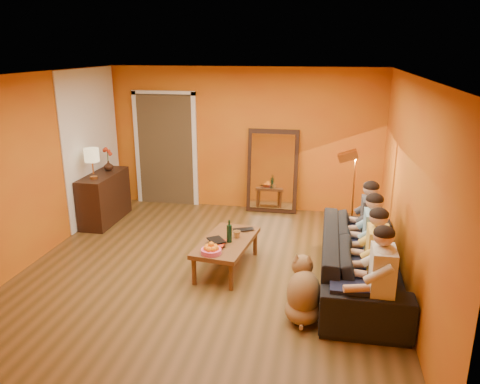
% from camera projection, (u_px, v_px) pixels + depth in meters
% --- Properties ---
extents(room_shell, '(5.00, 5.50, 2.60)m').
position_uv_depth(room_shell, '(213.00, 172.00, 6.33)').
color(room_shell, brown).
rests_on(room_shell, ground).
extents(white_accent, '(0.02, 1.90, 2.58)m').
position_uv_depth(white_accent, '(92.00, 145.00, 8.06)').
color(white_accent, white).
rests_on(white_accent, wall_left).
extents(doorway_recess, '(1.06, 0.30, 2.10)m').
position_uv_depth(doorway_recess, '(168.00, 149.00, 8.98)').
color(doorway_recess, '#3F2D19').
rests_on(doorway_recess, floor).
extents(door_jamb_left, '(0.08, 0.06, 2.20)m').
position_uv_depth(door_jamb_left, '(138.00, 149.00, 8.97)').
color(door_jamb_left, white).
rests_on(door_jamb_left, wall_back).
extents(door_jamb_right, '(0.08, 0.06, 2.20)m').
position_uv_depth(door_jamb_right, '(195.00, 151.00, 8.76)').
color(door_jamb_right, white).
rests_on(door_jamb_right, wall_back).
extents(door_header, '(1.22, 0.06, 0.08)m').
position_uv_depth(door_header, '(163.00, 93.00, 8.55)').
color(door_header, white).
rests_on(door_header, wall_back).
extents(mirror_frame, '(0.92, 0.27, 1.51)m').
position_uv_depth(mirror_frame, '(272.00, 171.00, 8.51)').
color(mirror_frame, black).
rests_on(mirror_frame, floor).
extents(mirror_glass, '(0.78, 0.21, 1.35)m').
position_uv_depth(mirror_glass, '(272.00, 172.00, 8.47)').
color(mirror_glass, white).
rests_on(mirror_glass, mirror_frame).
extents(sideboard, '(0.44, 1.18, 0.85)m').
position_uv_depth(sideboard, '(104.00, 198.00, 8.09)').
color(sideboard, black).
rests_on(sideboard, floor).
extents(table_lamp, '(0.24, 0.24, 0.51)m').
position_uv_depth(table_lamp, '(92.00, 164.00, 7.61)').
color(table_lamp, beige).
rests_on(table_lamp, sideboard).
extents(sofa, '(2.49, 0.97, 0.73)m').
position_uv_depth(sofa, '(361.00, 261.00, 5.85)').
color(sofa, black).
rests_on(sofa, floor).
extents(coffee_table, '(0.76, 1.29, 0.42)m').
position_uv_depth(coffee_table, '(227.00, 254.00, 6.39)').
color(coffee_table, brown).
rests_on(coffee_table, floor).
extents(floor_lamp, '(0.30, 0.24, 1.44)m').
position_uv_depth(floor_lamp, '(353.00, 199.00, 7.09)').
color(floor_lamp, '#D5883E').
rests_on(floor_lamp, floor).
extents(dog, '(0.43, 0.64, 0.73)m').
position_uv_depth(dog, '(304.00, 289.00, 5.17)').
color(dog, olive).
rests_on(dog, floor).
extents(person_far_left, '(0.70, 0.44, 1.22)m').
position_uv_depth(person_far_left, '(381.00, 282.00, 4.82)').
color(person_far_left, beige).
rests_on(person_far_left, sofa).
extents(person_mid_left, '(0.70, 0.44, 1.22)m').
position_uv_depth(person_mid_left, '(377.00, 259.00, 5.33)').
color(person_mid_left, gold).
rests_on(person_mid_left, sofa).
extents(person_mid_right, '(0.70, 0.44, 1.22)m').
position_uv_depth(person_mid_right, '(373.00, 240.00, 5.85)').
color(person_mid_right, '#7BA8BF').
rests_on(person_mid_right, sofa).
extents(person_far_right, '(0.70, 0.44, 1.22)m').
position_uv_depth(person_far_right, '(370.00, 225.00, 6.36)').
color(person_far_right, '#343439').
rests_on(person_far_right, sofa).
extents(fruit_bowl, '(0.26, 0.26, 0.16)m').
position_uv_depth(fruit_bowl, '(211.00, 248.00, 5.90)').
color(fruit_bowl, '#F15581').
rests_on(fruit_bowl, coffee_table).
extents(wine_bottle, '(0.07, 0.07, 0.31)m').
position_uv_depth(wine_bottle, '(229.00, 231.00, 6.23)').
color(wine_bottle, black).
rests_on(wine_bottle, coffee_table).
extents(tumbler, '(0.13, 0.13, 0.09)m').
position_uv_depth(tumbler, '(237.00, 234.00, 6.41)').
color(tumbler, '#B27F3F').
rests_on(tumbler, coffee_table).
extents(laptop, '(0.35, 0.29, 0.02)m').
position_uv_depth(laptop, '(244.00, 231.00, 6.62)').
color(laptop, black).
rests_on(laptop, coffee_table).
extents(book_lower, '(0.26, 0.30, 0.02)m').
position_uv_depth(book_lower, '(210.00, 244.00, 6.17)').
color(book_lower, black).
rests_on(book_lower, coffee_table).
extents(book_mid, '(0.20, 0.26, 0.02)m').
position_uv_depth(book_mid, '(211.00, 242.00, 6.17)').
color(book_mid, red).
rests_on(book_mid, book_lower).
extents(book_upper, '(0.30, 0.31, 0.02)m').
position_uv_depth(book_upper, '(210.00, 242.00, 6.15)').
color(book_upper, black).
rests_on(book_upper, book_mid).
extents(vase, '(0.16, 0.16, 0.17)m').
position_uv_depth(vase, '(109.00, 166.00, 8.18)').
color(vase, black).
rests_on(vase, sideboard).
extents(flowers, '(0.17, 0.17, 0.42)m').
position_uv_depth(flowers, '(107.00, 152.00, 8.10)').
color(flowers, red).
rests_on(flowers, vase).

